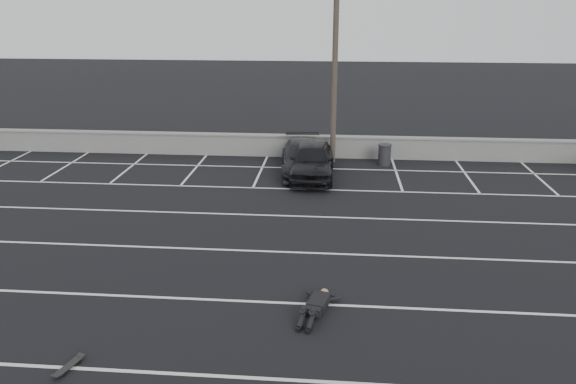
# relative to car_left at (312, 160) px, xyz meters

# --- Properties ---
(ground) EXTENTS (120.00, 120.00, 0.00)m
(ground) POSITION_rel_car_left_xyz_m (-0.33, -10.62, -0.76)
(ground) COLOR black
(ground) RESTS_ON ground
(seawall) EXTENTS (50.00, 0.45, 1.06)m
(seawall) POSITION_rel_car_left_xyz_m (-0.33, 3.38, -0.21)
(seawall) COLOR gray
(seawall) RESTS_ON ground
(stall_lines) EXTENTS (36.00, 20.05, 0.01)m
(stall_lines) POSITION_rel_car_left_xyz_m (-0.41, -6.21, -0.76)
(stall_lines) COLOR silver
(stall_lines) RESTS_ON ground
(car_left) EXTENTS (1.79, 4.46, 1.52)m
(car_left) POSITION_rel_car_left_xyz_m (0.00, 0.00, 0.00)
(car_left) COLOR black
(car_left) RESTS_ON ground
(car_right) EXTENTS (2.24, 4.76, 1.34)m
(car_right) POSITION_rel_car_left_xyz_m (-0.43, 0.71, -0.09)
(car_right) COLOR black
(car_right) RESTS_ON ground
(utility_pole) EXTENTS (1.27, 0.25, 9.53)m
(utility_pole) POSITION_rel_car_left_xyz_m (0.84, 2.58, 4.07)
(utility_pole) COLOR #4C4238
(utility_pole) RESTS_ON ground
(trash_bin) EXTENTS (0.64, 0.64, 0.97)m
(trash_bin) POSITION_rel_car_left_xyz_m (3.22, 2.25, -0.27)
(trash_bin) COLOR #28282B
(trash_bin) RESTS_ON ground
(person) EXTENTS (2.14, 2.86, 0.48)m
(person) POSITION_rel_car_left_xyz_m (0.64, -10.73, -0.52)
(person) COLOR black
(person) RESTS_ON ground
(skateboard) EXTENTS (0.36, 0.71, 0.08)m
(skateboard) POSITION_rel_car_left_xyz_m (-4.39, -13.65, -0.69)
(skateboard) COLOR black
(skateboard) RESTS_ON ground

